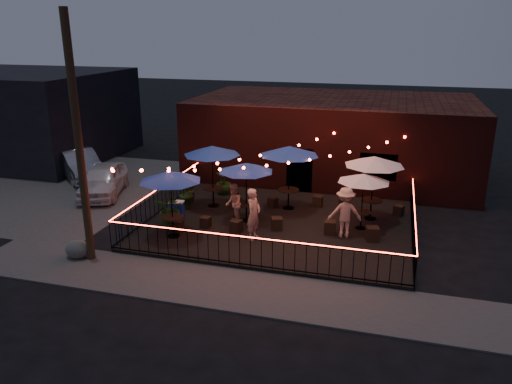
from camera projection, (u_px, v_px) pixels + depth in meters
ground at (266, 246)px, 17.78m from camera, size 110.00×110.00×0.00m
patio at (279, 224)px, 19.59m from camera, size 10.00×8.00×0.15m
sidewalk at (239, 289)px, 14.80m from camera, size 18.00×2.50×0.05m
parking_lot at (51, 186)px, 24.52m from camera, size 11.00×12.00×0.02m
brick_building at (333, 137)px, 26.03m from camera, size 14.00×8.00×4.00m
background_building at (14, 114)px, 29.86m from camera, size 12.00×9.00×5.00m
utility_pole at (79, 143)px, 15.54m from camera, size 0.26×0.26×8.00m
fence_front at (250, 252)px, 15.75m from camera, size 10.00×0.04×1.04m
fence_left at (162, 199)px, 20.69m from camera, size 0.04×8.00×1.04m
fence_right at (413, 223)px, 18.11m from camera, size 0.04×8.00×1.04m
festoon_lights at (252, 164)px, 18.80m from camera, size 10.02×8.72×1.32m
cafe_table_0 at (170, 177)px, 17.56m from camera, size 2.32×2.32×2.47m
cafe_table_1 at (212, 151)px, 20.63m from camera, size 2.75×2.75×2.63m
cafe_table_2 at (246, 168)px, 19.05m from camera, size 2.49×2.49×2.36m
cafe_table_3 at (289, 152)px, 20.31m from camera, size 2.66×2.66×2.69m
cafe_table_4 at (364, 179)px, 18.37m from camera, size 2.58×2.58×2.16m
cafe_table_5 at (374, 162)px, 19.20m from camera, size 2.78×2.78×2.57m
bistro_chair_0 at (178, 226)px, 18.66m from camera, size 0.38×0.38×0.42m
bistro_chair_1 at (206, 222)px, 19.03m from camera, size 0.37×0.37×0.41m
bistro_chair_2 at (190, 196)px, 21.91m from camera, size 0.46×0.46×0.44m
bistro_chair_3 at (238, 202)px, 21.20m from camera, size 0.50×0.50×0.45m
bistro_chair_4 at (236, 226)px, 18.58m from camera, size 0.49×0.49×0.46m
bistro_chair_5 at (277, 224)px, 18.80m from camera, size 0.51×0.51×0.48m
bistro_chair_6 at (273, 202)px, 21.21m from camera, size 0.45×0.45×0.40m
bistro_chair_7 at (318, 201)px, 21.27m from camera, size 0.40×0.40×0.46m
bistro_chair_8 at (330, 227)px, 18.44m from camera, size 0.43×0.43×0.48m
bistro_chair_9 at (372, 234)px, 17.82m from camera, size 0.51×0.51×0.51m
bistro_chair_10 at (343, 203)px, 21.05m from camera, size 0.40×0.40×0.45m
bistro_chair_11 at (399, 211)px, 20.22m from camera, size 0.45×0.45×0.41m
patron_a at (254, 214)px, 17.78m from camera, size 0.58×0.76×1.88m
patron_b at (234, 204)px, 19.24m from camera, size 0.84×0.94×1.60m
patron_c at (345, 212)px, 17.96m from camera, size 1.33×0.95×1.87m
potted_shrub_a at (171, 209)px, 19.04m from camera, size 1.29×1.15×1.32m
potted_shrub_b at (188, 193)px, 20.90m from camera, size 0.86×0.77×1.32m
potted_shrub_c at (224, 181)px, 22.73m from camera, size 0.80×0.80×1.24m
cooler at (177, 210)px, 19.76m from camera, size 0.62×0.48×0.75m
boulder at (77, 249)px, 16.75m from camera, size 1.02×0.93×0.67m
car_white at (103, 180)px, 23.08m from camera, size 2.90×4.52×1.43m
car_silver at (80, 164)px, 25.59m from camera, size 4.41×4.08×1.47m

